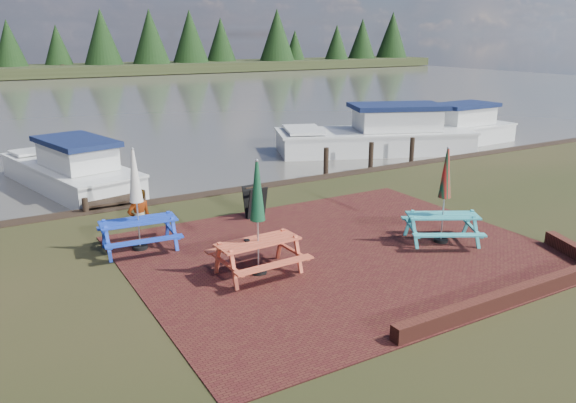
# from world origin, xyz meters

# --- Properties ---
(ground) EXTENTS (120.00, 120.00, 0.00)m
(ground) POSITION_xyz_m (0.00, 0.00, 0.00)
(ground) COLOR black
(ground) RESTS_ON ground
(paving) EXTENTS (9.00, 7.50, 0.02)m
(paving) POSITION_xyz_m (0.00, 1.00, 0.01)
(paving) COLOR #3B1312
(paving) RESTS_ON ground
(brick_wall) EXTENTS (6.21, 1.79, 0.30)m
(brick_wall) POSITION_xyz_m (2.15, -2.42, 0.15)
(brick_wall) COLOR #4C1E16
(brick_wall) RESTS_ON ground
(water) EXTENTS (120.00, 60.00, 0.02)m
(water) POSITION_xyz_m (0.00, 37.00, 0.00)
(water) COLOR #434039
(water) RESTS_ON ground
(far_treeline) EXTENTS (120.00, 10.00, 8.10)m
(far_treeline) POSITION_xyz_m (0.00, 66.00, 3.28)
(far_treeline) COLOR black
(far_treeline) RESTS_ON ground
(picnic_table_teal) EXTENTS (2.13, 2.06, 2.26)m
(picnic_table_teal) POSITION_xyz_m (2.45, 0.35, 0.79)
(picnic_table_teal) COLOR teal
(picnic_table_teal) RESTS_ON ground
(picnic_table_red) EXTENTS (1.77, 1.59, 2.37)m
(picnic_table_red) POSITION_xyz_m (-2.09, 0.91, 0.83)
(picnic_table_red) COLOR #CA4F33
(picnic_table_red) RESTS_ON ground
(picnic_table_blue) EXTENTS (1.80, 1.64, 2.33)m
(picnic_table_blue) POSITION_xyz_m (-3.80, 3.47, 0.82)
(picnic_table_blue) COLOR #1737B0
(picnic_table_blue) RESTS_ON ground
(chalkboard) EXTENTS (0.55, 0.54, 0.86)m
(chalkboard) POSITION_xyz_m (-0.48, 4.22, 0.45)
(chalkboard) COLOR black
(chalkboard) RESTS_ON ground
(jetty) EXTENTS (1.76, 9.08, 1.00)m
(jetty) POSITION_xyz_m (-3.50, 11.28, 0.11)
(jetty) COLOR black
(jetty) RESTS_ON ground
(boat_jetty) EXTENTS (3.68, 6.87, 1.89)m
(boat_jetty) POSITION_xyz_m (-4.02, 10.63, 0.37)
(boat_jetty) COLOR beige
(boat_jetty) RESTS_ON ground
(boat_near) EXTENTS (8.78, 5.77, 2.25)m
(boat_near) POSITION_xyz_m (8.52, 10.20, 0.47)
(boat_near) COLOR beige
(boat_near) RESTS_ON ground
(boat_far) EXTENTS (6.60, 2.59, 2.03)m
(boat_far) POSITION_xyz_m (12.68, 9.86, 0.41)
(boat_far) COLOR beige
(boat_far) RESTS_ON ground
(person) EXTENTS (0.69, 0.51, 1.75)m
(person) POSITION_xyz_m (-3.24, 5.49, 0.87)
(person) COLOR gray
(person) RESTS_ON ground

